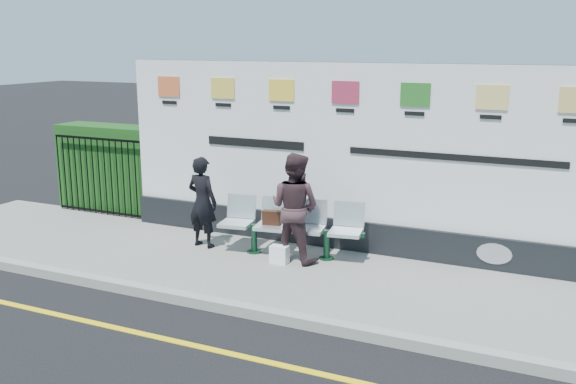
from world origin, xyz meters
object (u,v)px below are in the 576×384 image
(woman_right, at_px, (295,207))
(bench, at_px, (290,241))
(billboard, at_px, (345,170))
(woman_left, at_px, (202,202))

(woman_right, bearing_deg, bench, -37.96)
(billboard, relative_size, woman_left, 5.29)
(woman_left, height_order, woman_right, woman_right)
(billboard, xyz_separation_m, woman_right, (-0.48, -0.93, -0.45))
(billboard, bearing_deg, woman_left, -156.85)
(bench, xyz_separation_m, woman_right, (0.16, -0.16, 0.60))
(bench, bearing_deg, woman_right, -55.35)
(billboard, distance_m, woman_right, 1.14)
(woman_right, bearing_deg, billboard, -109.09)
(billboard, bearing_deg, bench, -129.97)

